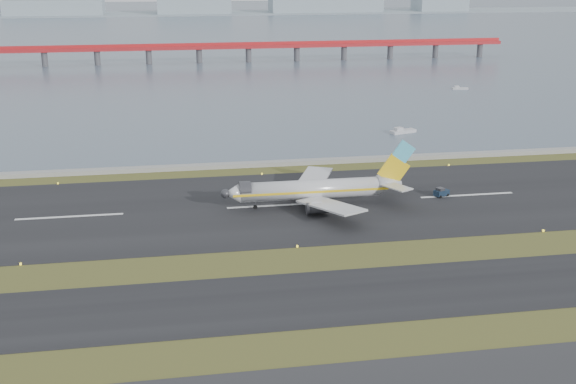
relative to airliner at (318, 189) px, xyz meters
name	(u,v)px	position (x,y,z in m)	size (l,w,h in m)	color
ground	(306,265)	(-7.98, -28.75, -3.46)	(1000.00, 1000.00, 0.00)	#384619
taxiway_strip	(322,297)	(-7.98, -40.75, -3.41)	(1000.00, 18.00, 0.10)	black
runway_strip	(277,206)	(-7.98, 1.25, -3.41)	(1000.00, 45.00, 0.10)	black
seawall	(258,164)	(-7.98, 31.25, -2.96)	(1000.00, 2.50, 1.00)	gray
bay_water	(190,27)	(-7.98, 431.25, -3.46)	(1400.00, 800.00, 1.30)	#4C5A6D
red_pier	(248,47)	(12.02, 221.25, 3.82)	(260.00, 5.00, 10.20)	#B31E23
far_shoreline	(198,7)	(5.64, 591.25, 2.61)	(1400.00, 80.00, 60.50)	#8B9AA4
airliner	(318,189)	(0.00, 0.00, 0.00)	(38.52, 32.89, 12.80)	silver
pushback_tug	(441,192)	(26.44, 1.46, -2.51)	(3.49, 2.82, 1.96)	#122133
workboat_near	(402,131)	(37.09, 59.10, -2.87)	(8.05, 4.80, 1.87)	silver
workboat_far	(460,88)	(82.48, 127.37, -3.00)	(6.19, 2.87, 1.45)	silver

